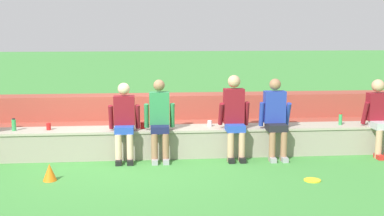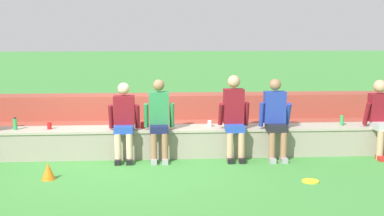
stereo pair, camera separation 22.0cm
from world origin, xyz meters
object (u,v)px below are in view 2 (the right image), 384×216
object	(u,v)px
plastic_cup_left_end	(49,126)
sports_cone	(48,171)
person_right_of_center	(234,115)
plastic_cup_middle	(210,124)
person_center	(159,118)
water_bottle_near_right	(15,124)
plastic_cup_right_end	(143,125)
person_rightmost_edge	(381,116)
water_bottle_center_gap	(342,120)
frisbee	(310,181)
person_far_right	(276,117)
person_left_of_center	(124,119)

from	to	relation	value
plastic_cup_left_end	sports_cone	distance (m)	1.37
person_right_of_center	plastic_cup_middle	distance (m)	0.55
person_center	water_bottle_near_right	world-z (taller)	person_center
plastic_cup_right_end	plastic_cup_middle	world-z (taller)	plastic_cup_right_end
person_rightmost_edge	water_bottle_center_gap	xyz separation A→B (m)	(-0.60, 0.25, -0.11)
person_right_of_center	frisbee	size ratio (longest dim) A/B	5.71
water_bottle_center_gap	plastic_cup_right_end	distance (m)	3.57
person_far_right	plastic_cup_middle	size ratio (longest dim) A/B	12.91
person_far_right	water_bottle_near_right	world-z (taller)	person_far_right
person_left_of_center	water_bottle_center_gap	distance (m)	3.89
person_rightmost_edge	plastic_cup_middle	world-z (taller)	person_rightmost_edge
person_far_right	plastic_cup_right_end	size ratio (longest dim) A/B	12.24
person_right_of_center	person_rightmost_edge	size ratio (longest dim) A/B	1.07
person_center	sports_cone	xyz separation A→B (m)	(-1.66, -1.01, -0.60)
person_far_right	plastic_cup_left_end	world-z (taller)	person_far_right
person_far_right	sports_cone	size ratio (longest dim) A/B	5.35
frisbee	plastic_cup_right_end	bearing A→B (deg)	147.41
person_left_of_center	plastic_cup_right_end	xyz separation A→B (m)	(0.31, 0.22, -0.15)
water_bottle_near_right	frisbee	world-z (taller)	water_bottle_near_right
person_far_right	plastic_cup_right_end	xyz separation A→B (m)	(-2.29, 0.27, -0.17)
person_center	person_right_of_center	world-z (taller)	person_right_of_center
water_bottle_center_gap	person_far_right	bearing A→B (deg)	-167.65
person_far_right	water_bottle_center_gap	xyz separation A→B (m)	(1.28, 0.28, -0.12)
person_center	plastic_cup_right_end	size ratio (longest dim) A/B	12.22
water_bottle_center_gap	plastic_cup_left_end	distance (m)	5.19
person_center	plastic_cup_middle	size ratio (longest dim) A/B	12.89
plastic_cup_left_end	water_bottle_near_right	bearing A→B (deg)	-178.98
person_center	plastic_cup_right_end	world-z (taller)	person_center
plastic_cup_right_end	plastic_cup_middle	distance (m)	1.19
plastic_cup_middle	water_bottle_center_gap	bearing A→B (deg)	-1.69
person_rightmost_edge	plastic_cup_right_end	distance (m)	4.18
sports_cone	person_rightmost_edge	bearing A→B (deg)	10.28
plastic_cup_middle	frisbee	distance (m)	2.22
person_left_of_center	plastic_cup_left_end	xyz separation A→B (m)	(-1.31, 0.25, -0.14)
water_bottle_center_gap	frisbee	world-z (taller)	water_bottle_center_gap
plastic_cup_right_end	plastic_cup_middle	bearing A→B (deg)	3.77
water_bottle_near_right	plastic_cup_middle	world-z (taller)	water_bottle_near_right
water_bottle_near_right	water_bottle_center_gap	size ratio (longest dim) A/B	1.00
person_center	sports_cone	distance (m)	2.04
water_bottle_center_gap	person_left_of_center	bearing A→B (deg)	-176.57
person_right_of_center	plastic_cup_middle	bearing A→B (deg)	140.45
person_left_of_center	person_center	size ratio (longest dim) A/B	0.96
water_bottle_near_right	sports_cone	size ratio (longest dim) A/B	0.84
plastic_cup_middle	sports_cone	distance (m)	2.92
person_center	plastic_cup_right_end	bearing A→B (deg)	140.74
person_far_right	person_rightmost_edge	bearing A→B (deg)	0.97
person_right_of_center	plastic_cup_left_end	distance (m)	3.21
person_left_of_center	person_rightmost_edge	distance (m)	4.48
person_left_of_center	frisbee	size ratio (longest dim) A/B	5.25
plastic_cup_middle	sports_cone	xyz separation A→B (m)	(-2.57, -1.32, -0.43)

